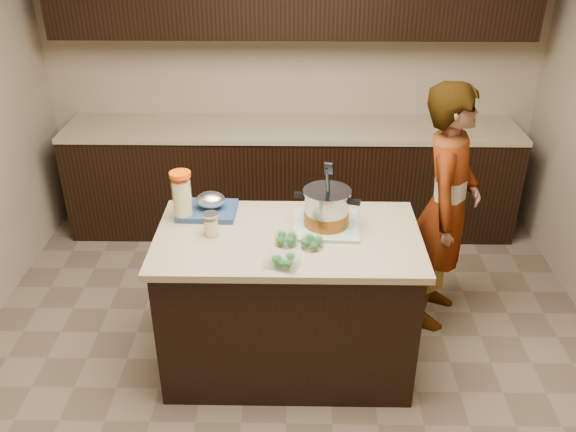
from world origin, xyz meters
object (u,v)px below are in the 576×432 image
person (446,208)px  island (288,301)px  stock_pot (327,210)px  lemonade_pitcher (182,198)px

person → island: bearing=139.0°
stock_pot → lemonade_pitcher: size_ratio=1.29×
stock_pot → island: bearing=-140.0°
stock_pot → lemonade_pitcher: (-0.81, 0.08, 0.03)m
person → lemonade_pitcher: bearing=123.7°
lemonade_pitcher → person: (1.58, 0.33, -0.23)m
stock_pot → person: 0.89m
stock_pot → person: person is taller
person → stock_pot: bearing=139.7°
stock_pot → lemonade_pitcher: stock_pot is taller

